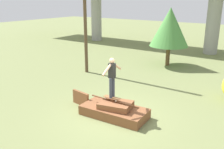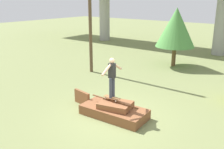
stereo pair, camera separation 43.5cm
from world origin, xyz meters
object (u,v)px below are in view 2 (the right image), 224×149
(skater, at_px, (112,75))
(tree_behind_left, at_px, (176,28))
(skateboard, at_px, (112,98))
(utility_pole, at_px, (90,5))

(skater, height_order, tree_behind_left, tree_behind_left)
(tree_behind_left, bearing_deg, skater, -81.51)
(skateboard, bearing_deg, utility_pole, 139.87)
(skateboard, height_order, skater, skater)
(tree_behind_left, bearing_deg, utility_pole, -128.06)
(skateboard, distance_m, tree_behind_left, 8.79)
(skateboard, xyz_separation_m, skater, (-0.00, 0.00, 0.92))
(skater, xyz_separation_m, tree_behind_left, (-1.27, 8.49, 0.95))
(skateboard, xyz_separation_m, tree_behind_left, (-1.27, 8.49, 1.87))
(utility_pole, distance_m, tree_behind_left, 5.87)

